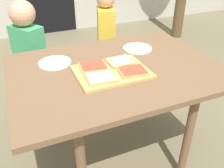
# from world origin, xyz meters

# --- Properties ---
(ground_plane) EXTENTS (16.00, 16.00, 0.00)m
(ground_plane) POSITION_xyz_m (0.00, 0.00, 0.00)
(ground_plane) COLOR #71674A
(dining_table) EXTENTS (1.23, 0.90, 0.72)m
(dining_table) POSITION_xyz_m (0.00, 0.00, 0.64)
(dining_table) COLOR brown
(dining_table) RESTS_ON ground
(cutting_board) EXTENTS (0.41, 0.31, 0.02)m
(cutting_board) POSITION_xyz_m (-0.05, -0.05, 0.73)
(cutting_board) COLOR tan
(cutting_board) RESTS_ON dining_table
(pizza_slice_near_left) EXTENTS (0.16, 0.14, 0.02)m
(pizza_slice_near_left) POSITION_xyz_m (-0.14, -0.12, 0.75)
(pizza_slice_near_left) COLOR tan
(pizza_slice_near_left) RESTS_ON cutting_board
(pizza_slice_near_right) EXTENTS (0.17, 0.15, 0.02)m
(pizza_slice_near_right) POSITION_xyz_m (0.05, -0.12, 0.75)
(pizza_slice_near_right) COLOR tan
(pizza_slice_near_right) RESTS_ON cutting_board
(pizza_slice_far_right) EXTENTS (0.16, 0.14, 0.02)m
(pizza_slice_far_right) POSITION_xyz_m (0.04, 0.02, 0.75)
(pizza_slice_far_right) COLOR tan
(pizza_slice_far_right) RESTS_ON cutting_board
(pizza_slice_far_left) EXTENTS (0.17, 0.14, 0.02)m
(pizza_slice_far_left) POSITION_xyz_m (-0.13, 0.02, 0.75)
(pizza_slice_far_left) COLOR tan
(pizza_slice_far_left) RESTS_ON cutting_board
(plate_white_right) EXTENTS (0.20, 0.20, 0.01)m
(plate_white_right) POSITION_xyz_m (0.25, 0.20, 0.73)
(plate_white_right) COLOR white
(plate_white_right) RESTS_ON dining_table
(plate_white_left) EXTENTS (0.20, 0.20, 0.01)m
(plate_white_left) POSITION_xyz_m (-0.32, 0.20, 0.73)
(plate_white_left) COLOR white
(plate_white_left) RESTS_ON dining_table
(child_left) EXTENTS (0.25, 0.28, 1.02)m
(child_left) POSITION_xyz_m (-0.43, 0.66, 0.59)
(child_left) COLOR #3B4F56
(child_left) RESTS_ON ground
(child_right) EXTENTS (0.20, 0.27, 1.04)m
(child_right) POSITION_xyz_m (0.22, 0.72, 0.59)
(child_right) COLOR #314868
(child_right) RESTS_ON ground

